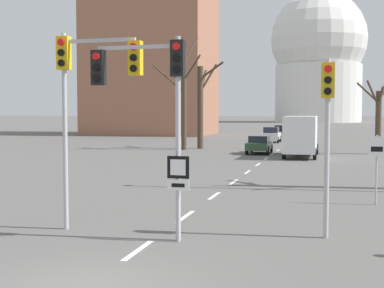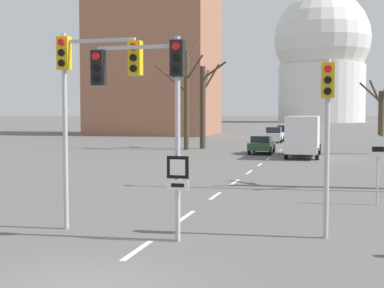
{
  "view_description": "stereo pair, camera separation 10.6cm",
  "coord_description": "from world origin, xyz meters",
  "px_view_note": "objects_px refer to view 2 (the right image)",
  "views": [
    {
      "loc": [
        4.66,
        -9.38,
        3.48
      ],
      "look_at": [
        0.65,
        5.93,
        2.52
      ],
      "focal_mm": 50.0,
      "sensor_mm": 36.0,
      "label": 1
    },
    {
      "loc": [
        4.77,
        -9.36,
        3.48
      ],
      "look_at": [
        0.65,
        5.93,
        2.52
      ],
      "focal_mm": 50.0,
      "sensor_mm": 36.0,
      "label": 2
    }
  ],
  "objects_px": {
    "traffic_signal_centre_tall": "(150,86)",
    "traffic_signal_near_left": "(88,80)",
    "traffic_signal_near_right": "(327,114)",
    "speed_limit_sign": "(378,158)",
    "route_sign_post": "(178,183)",
    "delivery_truck": "(304,135)",
    "sedan_mid_centre": "(262,144)",
    "sedan_near_left": "(283,130)",
    "sedan_near_right": "(274,135)"
  },
  "relations": [
    {
      "from": "traffic_signal_centre_tall",
      "to": "sedan_near_right",
      "type": "distance_m",
      "value": 47.18
    },
    {
      "from": "speed_limit_sign",
      "to": "delivery_truck",
      "type": "bearing_deg",
      "value": 100.58
    },
    {
      "from": "speed_limit_sign",
      "to": "sedan_near_left",
      "type": "bearing_deg",
      "value": 98.8
    },
    {
      "from": "route_sign_post",
      "to": "speed_limit_sign",
      "type": "distance_m",
      "value": 9.21
    },
    {
      "from": "traffic_signal_near_left",
      "to": "sedan_mid_centre",
      "type": "relative_size",
      "value": 1.35
    },
    {
      "from": "speed_limit_sign",
      "to": "delivery_truck",
      "type": "relative_size",
      "value": 0.36
    },
    {
      "from": "traffic_signal_centre_tall",
      "to": "sedan_near_right",
      "type": "height_order",
      "value": "traffic_signal_centre_tall"
    },
    {
      "from": "traffic_signal_near_left",
      "to": "delivery_truck",
      "type": "distance_m",
      "value": 28.04
    },
    {
      "from": "traffic_signal_near_right",
      "to": "sedan_near_right",
      "type": "height_order",
      "value": "traffic_signal_near_right"
    },
    {
      "from": "traffic_signal_near_left",
      "to": "speed_limit_sign",
      "type": "relative_size",
      "value": 2.2
    },
    {
      "from": "traffic_signal_near_left",
      "to": "route_sign_post",
      "type": "height_order",
      "value": "traffic_signal_near_left"
    },
    {
      "from": "sedan_mid_centre",
      "to": "delivery_truck",
      "type": "height_order",
      "value": "delivery_truck"
    },
    {
      "from": "traffic_signal_near_right",
      "to": "sedan_near_right",
      "type": "distance_m",
      "value": 46.24
    },
    {
      "from": "traffic_signal_near_right",
      "to": "sedan_mid_centre",
      "type": "height_order",
      "value": "traffic_signal_near_right"
    },
    {
      "from": "traffic_signal_near_right",
      "to": "speed_limit_sign",
      "type": "height_order",
      "value": "traffic_signal_near_right"
    },
    {
      "from": "sedan_near_right",
      "to": "delivery_truck",
      "type": "bearing_deg",
      "value": -77.12
    },
    {
      "from": "sedan_near_right",
      "to": "traffic_signal_near_left",
      "type": "bearing_deg",
      "value": -90.3
    },
    {
      "from": "traffic_signal_near_left",
      "to": "sedan_near_right",
      "type": "distance_m",
      "value": 46.65
    },
    {
      "from": "traffic_signal_near_left",
      "to": "delivery_truck",
      "type": "relative_size",
      "value": 0.8
    },
    {
      "from": "traffic_signal_centre_tall",
      "to": "sedan_near_left",
      "type": "xyz_separation_m",
      "value": [
        -2.43,
        64.17,
        -3.39
      ]
    },
    {
      "from": "traffic_signal_near_left",
      "to": "delivery_truck",
      "type": "xyz_separation_m",
      "value": [
        4.58,
        27.53,
        -2.68
      ]
    },
    {
      "from": "speed_limit_sign",
      "to": "traffic_signal_near_right",
      "type": "bearing_deg",
      "value": -106.63
    },
    {
      "from": "traffic_signal_centre_tall",
      "to": "sedan_near_right",
      "type": "xyz_separation_m",
      "value": [
        -1.84,
        47.03,
        -3.28
      ]
    },
    {
      "from": "traffic_signal_near_left",
      "to": "sedan_mid_centre",
      "type": "height_order",
      "value": "traffic_signal_near_left"
    },
    {
      "from": "traffic_signal_centre_tall",
      "to": "sedan_near_right",
      "type": "bearing_deg",
      "value": 92.24
    },
    {
      "from": "traffic_signal_centre_tall",
      "to": "speed_limit_sign",
      "type": "bearing_deg",
      "value": 48.37
    },
    {
      "from": "traffic_signal_centre_tall",
      "to": "delivery_truck",
      "type": "bearing_deg",
      "value": 84.92
    },
    {
      "from": "traffic_signal_near_right",
      "to": "sedan_near_right",
      "type": "xyz_separation_m",
      "value": [
        -6.48,
        45.72,
        -2.54
      ]
    },
    {
      "from": "route_sign_post",
      "to": "traffic_signal_near_right",
      "type": "bearing_deg",
      "value": 20.98
    },
    {
      "from": "traffic_signal_near_right",
      "to": "sedan_near_left",
      "type": "xyz_separation_m",
      "value": [
        -7.07,
        62.86,
        -2.65
      ]
    },
    {
      "from": "traffic_signal_near_left",
      "to": "sedan_near_left",
      "type": "distance_m",
      "value": 63.76
    },
    {
      "from": "sedan_near_right",
      "to": "sedan_mid_centre",
      "type": "distance_m",
      "value": 16.5
    },
    {
      "from": "sedan_near_left",
      "to": "sedan_mid_centre",
      "type": "relative_size",
      "value": 1.06
    },
    {
      "from": "speed_limit_sign",
      "to": "traffic_signal_near_left",
      "type": "bearing_deg",
      "value": -141.8
    },
    {
      "from": "speed_limit_sign",
      "to": "sedan_near_right",
      "type": "bearing_deg",
      "value": 101.68
    },
    {
      "from": "traffic_signal_centre_tall",
      "to": "traffic_signal_near_left",
      "type": "xyz_separation_m",
      "value": [
        -2.09,
        0.52,
        0.22
      ]
    },
    {
      "from": "traffic_signal_near_right",
      "to": "route_sign_post",
      "type": "height_order",
      "value": "traffic_signal_near_right"
    },
    {
      "from": "traffic_signal_near_left",
      "to": "sedan_mid_centre",
      "type": "distance_m",
      "value": 30.26
    },
    {
      "from": "sedan_near_left",
      "to": "delivery_truck",
      "type": "height_order",
      "value": "delivery_truck"
    },
    {
      "from": "traffic_signal_centre_tall",
      "to": "sedan_near_right",
      "type": "relative_size",
      "value": 1.3
    },
    {
      "from": "sedan_mid_centre",
      "to": "traffic_signal_near_left",
      "type": "bearing_deg",
      "value": -92.0
    },
    {
      "from": "traffic_signal_near_left",
      "to": "sedan_near_right",
      "type": "xyz_separation_m",
      "value": [
        0.24,
        46.51,
        -3.5
      ]
    },
    {
      "from": "sedan_near_left",
      "to": "sedan_mid_centre",
      "type": "xyz_separation_m",
      "value": [
        1.39,
        -33.62,
        0.01
      ]
    },
    {
      "from": "sedan_near_right",
      "to": "speed_limit_sign",
      "type": "bearing_deg",
      "value": -78.32
    },
    {
      "from": "traffic_signal_near_left",
      "to": "traffic_signal_near_right",
      "type": "distance_m",
      "value": 6.84
    },
    {
      "from": "traffic_signal_centre_tall",
      "to": "sedan_near_left",
      "type": "relative_size",
      "value": 1.21
    },
    {
      "from": "speed_limit_sign",
      "to": "sedan_mid_centre",
      "type": "xyz_separation_m",
      "value": [
        -7.43,
        23.36,
        -0.99
      ]
    },
    {
      "from": "traffic_signal_near_right",
      "to": "sedan_near_left",
      "type": "height_order",
      "value": "traffic_signal_near_right"
    },
    {
      "from": "route_sign_post",
      "to": "delivery_truck",
      "type": "distance_m",
      "value": 28.25
    },
    {
      "from": "traffic_signal_centre_tall",
      "to": "traffic_signal_near_right",
      "type": "relative_size",
      "value": 1.11
    }
  ]
}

